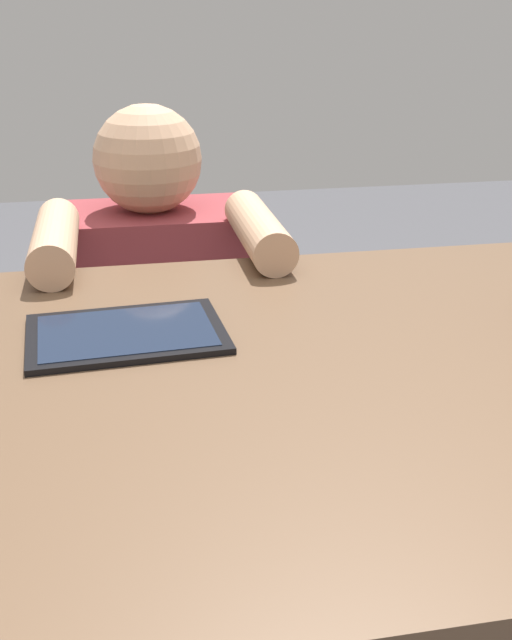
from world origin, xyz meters
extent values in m
cube|color=brown|center=(0.00, 0.00, 0.73)|extent=(1.19, 0.81, 0.04)
cube|color=black|center=(-0.16, 0.12, 0.75)|extent=(0.25, 0.19, 0.01)
cube|color=#192338|center=(-0.16, 0.12, 0.76)|extent=(0.22, 0.16, 0.00)
cylinder|color=#333847|center=(-0.10, 0.67, 0.23)|extent=(0.29, 0.29, 0.45)
cube|color=maroon|center=(-0.10, 0.67, 0.61)|extent=(0.36, 0.22, 0.32)
sphere|color=tan|center=(-0.10, 0.67, 0.86)|extent=(0.20, 0.20, 0.20)
cylinder|color=tan|center=(-0.26, 0.44, 0.79)|extent=(0.07, 0.28, 0.07)
cylinder|color=tan|center=(0.06, 0.44, 0.79)|extent=(0.07, 0.28, 0.07)
camera|label=1|loc=(-0.17, -0.77, 1.14)|focal=43.64mm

